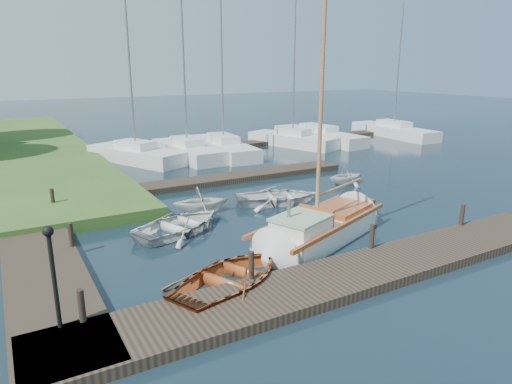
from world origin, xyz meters
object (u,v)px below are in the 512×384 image
mooring_post_4 (71,235)px  mooring_post_5 (53,198)px  marina_boat_1 (187,150)px  marina_boat_7 (393,130)px  mooring_post_1 (251,265)px  mooring_post_3 (462,215)px  tender_b (201,199)px  marina_boat_5 (318,135)px  marina_boat_2 (223,146)px  tender_d (347,174)px  tender_c (277,195)px  tender_a (180,222)px  mooring_post_0 (82,306)px  dinghy (232,274)px  mooring_post_2 (372,236)px  marina_boat_4 (293,139)px  sailboat (322,229)px  lamp_post (52,263)px  marina_boat_0 (136,153)px

mooring_post_4 → mooring_post_5: same height
marina_boat_1 → marina_boat_7: marina_boat_7 is taller
mooring_post_1 → mooring_post_3: (9.00, 0.00, 0.00)m
tender_b → marina_boat_5: (15.96, 12.86, -0.05)m
marina_boat_2 → tender_d: bearing=-165.5°
tender_c → marina_boat_7: (19.89, 12.20, 0.17)m
tender_b → marina_boat_7: 26.31m
tender_a → marina_boat_7: size_ratio=0.34×
mooring_post_1 → marina_boat_2: 20.37m
tender_a → mooring_post_4: bearing=72.3°
mooring_post_4 → tender_d: size_ratio=0.39×
mooring_post_0 → dinghy: mooring_post_0 is taller
mooring_post_2 → tender_a: 7.03m
marina_boat_4 → marina_boat_7: bearing=-110.8°
tender_c → marina_boat_4: size_ratio=0.34×
mooring_post_3 → sailboat: (-4.91, 2.11, -0.36)m
tender_a → marina_boat_4: 20.06m
dinghy → tender_a: 4.98m
mooring_post_2 → mooring_post_4: same height
marina_boat_5 → marina_boat_1: bearing=92.5°
lamp_post → mooring_post_5: bearing=84.3°
mooring_post_0 → marina_boat_5: marina_boat_5 is taller
lamp_post → tender_b: (6.47, 7.03, -1.25)m
tender_a → tender_d: tender_d is taller
mooring_post_5 → marina_boat_0: (6.01, 9.04, -0.12)m
lamp_post → tender_a: (4.85, 5.27, -1.48)m
mooring_post_5 → tender_d: size_ratio=0.39×
tender_a → mooring_post_5: bearing=17.5°
lamp_post → dinghy: (4.53, 0.30, -1.45)m
mooring_post_1 → tender_b: 7.19m
mooring_post_3 → marina_boat_0: (-6.99, 19.04, -0.12)m
mooring_post_0 → tender_c: bearing=34.9°
mooring_post_4 → tender_b: (5.47, 2.03, -0.08)m
marina_boat_0 → marina_boat_2: (6.13, -0.36, 0.01)m
mooring_post_1 → marina_boat_7: marina_boat_7 is taller
mooring_post_5 → tender_d: mooring_post_5 is taller
mooring_post_0 → mooring_post_2: size_ratio=1.00×
mooring_post_2 → marina_boat_5: 23.73m
marina_boat_4 → marina_boat_7: 10.62m
tender_b → marina_boat_2: 13.41m
tender_c → tender_b: bearing=103.1°
mooring_post_3 → tender_b: size_ratio=0.34×
tender_b → sailboat: bearing=-139.6°
marina_boat_0 → marina_boat_2: 6.14m
tender_b → dinghy: bearing=176.4°
marina_boat_0 → mooring_post_2: bearing=162.9°
mooring_post_3 → tender_d: (1.10, 7.79, -0.15)m
sailboat → tender_a: size_ratio=2.60×
tender_b → marina_boat_4: bearing=-34.3°
mooring_post_1 → tender_c: (5.08, 6.67, -0.31)m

